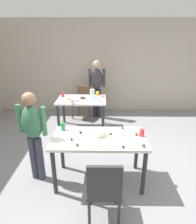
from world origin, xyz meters
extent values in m
plane|color=gray|center=(0.00, 0.00, 0.00)|extent=(6.40, 6.40, 0.00)
cube|color=#BCB2A3|center=(0.00, 3.20, 1.30)|extent=(6.40, 0.10, 2.60)
cube|color=silver|center=(-0.12, -0.02, 0.73)|extent=(1.36, 0.70, 0.04)
cylinder|color=#2D2D33|center=(-0.74, -0.31, 0.35)|extent=(0.06, 0.06, 0.71)
cylinder|color=#2D2D33|center=(0.50, -0.31, 0.35)|extent=(0.06, 0.06, 0.71)
cylinder|color=#2D2D33|center=(-0.74, 0.27, 0.35)|extent=(0.06, 0.06, 0.71)
cylinder|color=#2D2D33|center=(0.50, 0.27, 0.35)|extent=(0.06, 0.06, 0.71)
cube|color=silver|center=(-0.55, 1.82, 0.73)|extent=(1.13, 0.76, 0.04)
cylinder|color=#2D2D33|center=(-1.05, 1.50, 0.35)|extent=(0.06, 0.06, 0.71)
cylinder|color=#2D2D33|center=(-0.04, 1.50, 0.35)|extent=(0.06, 0.06, 0.71)
cylinder|color=#2D2D33|center=(-1.05, 2.13, 0.35)|extent=(0.06, 0.06, 0.71)
cylinder|color=#2D2D33|center=(-0.04, 2.13, 0.35)|extent=(0.06, 0.06, 0.71)
cube|color=#2D2D33|center=(-0.06, -0.67, 0.43)|extent=(0.40, 0.40, 0.04)
cube|color=#2D2D33|center=(-0.06, -0.85, 0.66)|extent=(0.38, 0.04, 0.42)
cylinder|color=#2D2D33|center=(-0.23, -0.50, 0.21)|extent=(0.04, 0.04, 0.41)
cylinder|color=#2D2D33|center=(0.11, -0.50, 0.21)|extent=(0.04, 0.04, 0.41)
cylinder|color=#2D2D33|center=(-0.23, -0.84, 0.21)|extent=(0.04, 0.04, 0.41)
cylinder|color=#2D2D33|center=(0.11, -0.84, 0.21)|extent=(0.04, 0.04, 0.41)
cube|color=brown|center=(-0.65, 2.47, 0.43)|extent=(0.53, 0.53, 0.04)
cube|color=brown|center=(-0.57, 2.64, 0.66)|extent=(0.36, 0.20, 0.42)
cylinder|color=brown|center=(-0.57, 2.25, 0.21)|extent=(0.04, 0.04, 0.41)
cylinder|color=brown|center=(-0.87, 2.39, 0.21)|extent=(0.04, 0.04, 0.41)
cylinder|color=brown|center=(-0.42, 2.56, 0.21)|extent=(0.04, 0.04, 0.41)
cylinder|color=brown|center=(-0.73, 2.70, 0.21)|extent=(0.04, 0.04, 0.41)
cylinder|color=#383D4C|center=(-1.13, 0.03, 0.36)|extent=(0.11, 0.11, 0.71)
cylinder|color=#383D4C|center=(-1.03, 0.00, 0.36)|extent=(0.11, 0.11, 0.71)
ellipsoid|color=#3D7A56|center=(-1.08, 0.01, 0.96)|extent=(0.36, 0.27, 0.50)
sphere|color=#997051|center=(-1.08, 0.01, 1.31)|extent=(0.19, 0.19, 0.19)
cylinder|color=#3D7A56|center=(-1.27, 0.06, 1.00)|extent=(0.08, 0.08, 0.43)
cylinder|color=#3D7A56|center=(-0.90, -0.03, 1.00)|extent=(0.08, 0.08, 0.43)
cylinder|color=#28282D|center=(-0.15, 2.56, 0.39)|extent=(0.11, 0.11, 0.79)
cylinder|color=#28282D|center=(-0.26, 2.56, 0.39)|extent=(0.11, 0.11, 0.79)
ellipsoid|color=#333338|center=(-0.21, 2.56, 1.07)|extent=(0.32, 0.20, 0.56)
sphere|color=tan|center=(-0.21, 2.56, 1.45)|extent=(0.21, 0.21, 0.21)
cylinder|color=#333338|center=(-0.02, 2.55, 1.11)|extent=(0.07, 0.07, 0.47)
cylinder|color=#333338|center=(-0.40, 2.56, 1.11)|extent=(0.07, 0.07, 0.47)
cylinder|color=white|center=(-0.15, 0.04, 0.79)|extent=(0.22, 0.22, 0.09)
cylinder|color=#198438|center=(-0.68, 0.20, 0.81)|extent=(0.07, 0.07, 0.12)
cube|color=silver|center=(-0.02, -0.15, 0.75)|extent=(0.17, 0.02, 0.01)
cylinder|color=red|center=(0.50, 0.03, 0.80)|extent=(0.07, 0.07, 0.11)
sphere|color=brown|center=(-0.40, 0.08, 0.77)|extent=(0.05, 0.05, 0.05)
sphere|color=brown|center=(-0.41, -0.27, 0.77)|extent=(0.05, 0.05, 0.05)
sphere|color=brown|center=(-0.51, -0.12, 0.77)|extent=(0.04, 0.04, 0.04)
sphere|color=#3D2319|center=(0.20, -0.31, 0.77)|extent=(0.04, 0.04, 0.04)
sphere|color=brown|center=(0.46, -0.28, 0.78)|extent=(0.05, 0.05, 0.05)
sphere|color=brown|center=(0.05, 0.05, 0.77)|extent=(0.04, 0.04, 0.04)
sphere|color=brown|center=(0.42, 0.04, 0.77)|extent=(0.05, 0.05, 0.05)
sphere|color=brown|center=(0.24, 0.25, 0.77)|extent=(0.04, 0.04, 0.04)
cylinder|color=white|center=(-0.30, 1.89, 0.86)|extent=(0.11, 0.11, 0.22)
cylinder|color=red|center=(-1.02, 2.01, 0.81)|extent=(0.07, 0.07, 0.12)
cylinder|color=yellow|center=(-0.18, 2.07, 0.81)|extent=(0.07, 0.07, 0.11)
cylinder|color=white|center=(-0.71, 1.49, 0.80)|extent=(0.09, 0.09, 0.10)
cylinder|color=white|center=(-0.18, 1.66, 0.80)|extent=(0.08, 0.08, 0.10)
torus|color=pink|center=(-0.08, 2.02, 0.77)|extent=(0.13, 0.13, 0.04)
torus|color=gold|center=(-0.84, 1.79, 0.77)|extent=(0.12, 0.12, 0.04)
torus|color=pink|center=(-0.64, 1.63, 0.77)|extent=(0.12, 0.12, 0.04)
torus|color=brown|center=(-0.52, 1.85, 0.77)|extent=(0.14, 0.14, 0.04)
camera|label=1|loc=(-0.10, -2.46, 2.09)|focal=30.69mm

